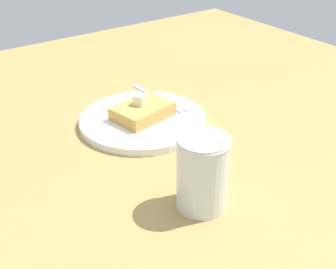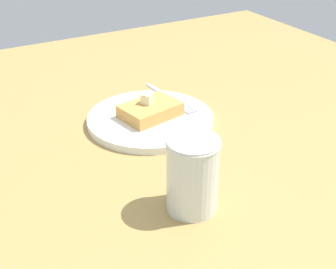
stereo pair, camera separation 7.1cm
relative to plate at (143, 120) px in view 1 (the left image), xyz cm
name	(u,v)px [view 1 (the left image)]	position (x,y,z in cm)	size (l,w,h in cm)	color
table_surface	(177,148)	(-9.48, -0.83, -1.76)	(129.96, 129.96, 1.94)	#A9884B
plate	(143,120)	(0.00, 0.00, 0.00)	(23.30, 23.30, 1.37)	white
toast_slice_center	(143,111)	(0.00, 0.00, 1.78)	(7.27, 10.29, 2.40)	gold
butter_pat_primary	(139,100)	(0.55, 0.30, 3.92)	(1.87, 1.69, 1.87)	#F0F1C4
fork	(161,100)	(3.85, -6.88, 0.76)	(16.06, 2.67, 0.36)	silver
syrup_jar	(202,176)	(-25.01, 6.70, 4.05)	(7.27, 7.27, 10.71)	#5C2D0E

